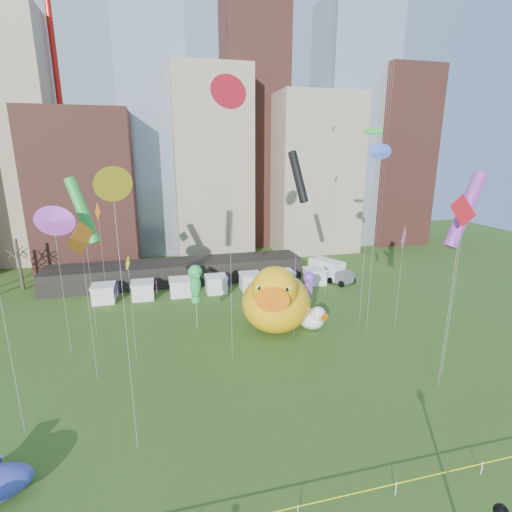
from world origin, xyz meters
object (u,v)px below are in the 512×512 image
object	(u,v)px
big_duck	(276,299)
small_duck	(312,318)
seahorse_green	(195,282)
seahorse_purple	(309,286)
box_truck	(329,270)

from	to	relation	value
big_duck	small_duck	xyz separation A→B (m)	(4.14, -0.55, -2.39)
big_duck	seahorse_green	size ratio (longest dim) A/B	1.54
small_duck	seahorse_purple	size ratio (longest dim) A/B	0.68
small_duck	box_truck	world-z (taller)	box_truck
small_duck	seahorse_green	size ratio (longest dim) A/B	0.55
big_duck	box_truck	bearing A→B (deg)	69.97
big_duck	seahorse_purple	size ratio (longest dim) A/B	1.91
big_duck	seahorse_green	bearing A→B (deg)	-175.10
box_truck	seahorse_purple	bearing A→B (deg)	-148.30
small_duck	box_truck	xyz separation A→B (m)	(9.25, 15.58, 0.23)
big_duck	small_duck	distance (m)	4.81
seahorse_purple	box_truck	bearing A→B (deg)	67.82
big_duck	seahorse_green	distance (m)	9.01
big_duck	small_duck	size ratio (longest dim) A/B	2.81
seahorse_green	seahorse_purple	distance (m)	12.98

